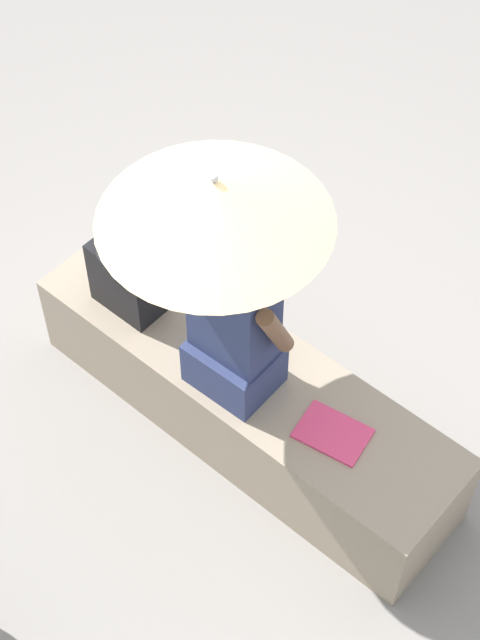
{
  "coord_description": "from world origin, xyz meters",
  "views": [
    {
      "loc": [
        1.63,
        -1.91,
        3.89
      ],
      "look_at": [
        0.0,
        -0.04,
        0.8
      ],
      "focal_mm": 57.11,
      "sensor_mm": 36.0,
      "label": 1
    }
  ],
  "objects_px": {
    "person_seated": "(234,320)",
    "parasol": "(215,202)",
    "magazine": "(333,433)",
    "handbag_black": "(127,277)"
  },
  "relations": [
    {
      "from": "person_seated",
      "to": "parasol",
      "type": "xyz_separation_m",
      "value": [
        -0.05,
        -0.04,
        0.64
      ]
    },
    {
      "from": "handbag_black",
      "to": "magazine",
      "type": "distance_m",
      "value": 1.1
    },
    {
      "from": "handbag_black",
      "to": "magazine",
      "type": "relative_size",
      "value": 1.26
    },
    {
      "from": "person_seated",
      "to": "parasol",
      "type": "bearing_deg",
      "value": -136.87
    },
    {
      "from": "parasol",
      "to": "handbag_black",
      "type": "relative_size",
      "value": 3.27
    },
    {
      "from": "person_seated",
      "to": "handbag_black",
      "type": "bearing_deg",
      "value": 179.39
    },
    {
      "from": "person_seated",
      "to": "magazine",
      "type": "relative_size",
      "value": 3.21
    },
    {
      "from": "person_seated",
      "to": "parasol",
      "type": "distance_m",
      "value": 0.64
    },
    {
      "from": "handbag_black",
      "to": "person_seated",
      "type": "bearing_deg",
      "value": -0.61
    },
    {
      "from": "parasol",
      "to": "handbag_black",
      "type": "distance_m",
      "value": 1.03
    }
  ]
}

